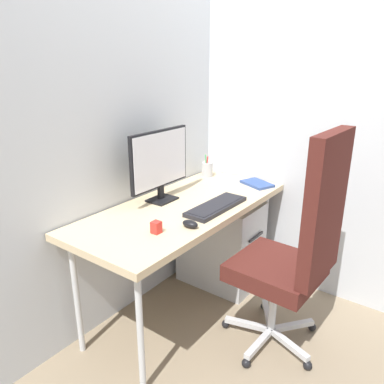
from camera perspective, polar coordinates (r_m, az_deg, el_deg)
ground_plane at (r=2.67m, az=-1.11°, el=-17.16°), size 8.00×8.00×0.00m
wall_back at (r=2.39m, az=-8.32°, el=14.60°), size 3.19×0.04×2.80m
wall_side_right at (r=2.70m, az=13.49°, el=14.80°), size 0.04×2.35×2.80m
desk at (r=2.32m, az=-1.22°, el=-3.10°), size 1.48×0.65×0.75m
office_chair at (r=2.09m, az=15.68°, el=-7.88°), size 0.57×0.59×1.28m
filing_cabinet at (r=2.81m, az=4.40°, el=-7.62°), size 0.37×0.56×0.64m
monitor at (r=2.32m, az=-4.86°, el=4.61°), size 0.49×0.14×0.44m
keyboard at (r=2.26m, az=3.68°, el=-2.17°), size 0.46×0.16×0.03m
mouse at (r=2.00m, az=-0.28°, el=-4.86°), size 0.06×0.09×0.04m
pen_holder at (r=2.87m, az=2.31°, el=3.47°), size 0.08×0.08×0.19m
notebook at (r=2.71m, az=9.81°, el=1.25°), size 0.21×0.26×0.02m
desk_clamp_accessory at (r=1.94m, az=-5.44°, el=-5.34°), size 0.05×0.05×0.06m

